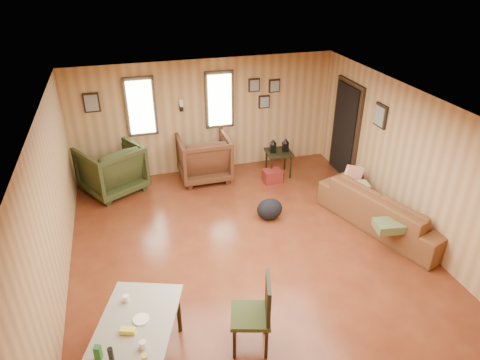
{
  "coord_description": "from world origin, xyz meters",
  "views": [
    {
      "loc": [
        -1.66,
        -5.35,
        4.3
      ],
      "look_at": [
        0.0,
        0.4,
        1.05
      ],
      "focal_mm": 32.0,
      "sensor_mm": 36.0,
      "label": 1
    }
  ],
  "objects_px": {
    "sofa": "(388,203)",
    "recliner_green": "(111,167)",
    "recliner_brown": "(204,155)",
    "dining_table": "(135,331)",
    "side_table": "(279,150)",
    "end_table": "(130,172)"
  },
  "relations": [
    {
      "from": "sofa",
      "to": "end_table",
      "type": "distance_m",
      "value": 4.92
    },
    {
      "from": "sofa",
      "to": "dining_table",
      "type": "xyz_separation_m",
      "value": [
        -4.35,
        -1.8,
        0.16
      ]
    },
    {
      "from": "recliner_green",
      "to": "end_table",
      "type": "relative_size",
      "value": 1.63
    },
    {
      "from": "sofa",
      "to": "recliner_green",
      "type": "height_order",
      "value": "recliner_green"
    },
    {
      "from": "recliner_brown",
      "to": "side_table",
      "type": "distance_m",
      "value": 1.58
    },
    {
      "from": "recliner_green",
      "to": "dining_table",
      "type": "distance_m",
      "value": 4.41
    },
    {
      "from": "recliner_brown",
      "to": "dining_table",
      "type": "bearing_deg",
      "value": 69.12
    },
    {
      "from": "recliner_brown",
      "to": "end_table",
      "type": "bearing_deg",
      "value": 1.7
    },
    {
      "from": "end_table",
      "to": "dining_table",
      "type": "xyz_separation_m",
      "value": [
        -0.18,
        -4.39,
        0.27
      ]
    },
    {
      "from": "recliner_green",
      "to": "side_table",
      "type": "xyz_separation_m",
      "value": [
        3.41,
        -0.26,
        0.03
      ]
    },
    {
      "from": "recliner_green",
      "to": "end_table",
      "type": "distance_m",
      "value": 0.39
    },
    {
      "from": "sofa",
      "to": "dining_table",
      "type": "bearing_deg",
      "value": 93.78
    },
    {
      "from": "sofa",
      "to": "recliner_green",
      "type": "bearing_deg",
      "value": 41.4
    },
    {
      "from": "recliner_brown",
      "to": "side_table",
      "type": "xyz_separation_m",
      "value": [
        1.55,
        -0.3,
        0.04
      ]
    },
    {
      "from": "side_table",
      "to": "dining_table",
      "type": "relative_size",
      "value": 0.54
    },
    {
      "from": "recliner_green",
      "to": "side_table",
      "type": "bearing_deg",
      "value": 146.35
    },
    {
      "from": "recliner_brown",
      "to": "side_table",
      "type": "relative_size",
      "value": 1.26
    },
    {
      "from": "sofa",
      "to": "side_table",
      "type": "xyz_separation_m",
      "value": [
        -1.11,
        2.34,
        0.1
      ]
    },
    {
      "from": "sofa",
      "to": "recliner_brown",
      "type": "height_order",
      "value": "recliner_brown"
    },
    {
      "from": "sofa",
      "to": "side_table",
      "type": "relative_size",
      "value": 2.89
    },
    {
      "from": "dining_table",
      "to": "sofa",
      "type": "bearing_deg",
      "value": 42.13
    },
    {
      "from": "sofa",
      "to": "side_table",
      "type": "height_order",
      "value": "sofa"
    }
  ]
}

